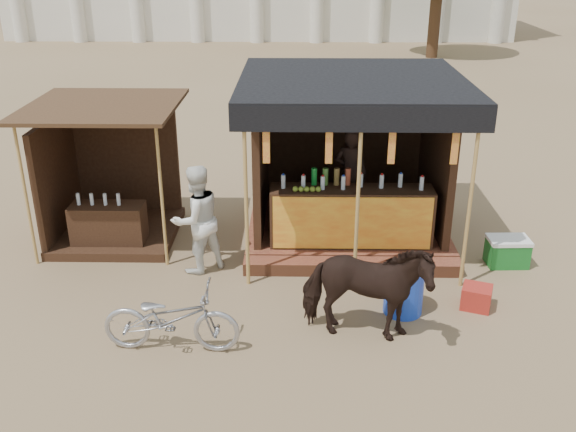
# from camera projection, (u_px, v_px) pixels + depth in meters

# --- Properties ---
(ground) EXTENTS (120.00, 120.00, 0.00)m
(ground) POSITION_uv_depth(u_px,v_px,m) (286.00, 343.00, 8.29)
(ground) COLOR #846B4C
(ground) RESTS_ON ground
(main_stall) EXTENTS (3.60, 3.61, 2.78)m
(main_stall) POSITION_uv_depth(u_px,v_px,m) (348.00, 180.00, 10.95)
(main_stall) COLOR brown
(main_stall) RESTS_ON ground
(secondary_stall) EXTENTS (2.40, 2.40, 2.38)m
(secondary_stall) POSITION_uv_depth(u_px,v_px,m) (105.00, 190.00, 10.97)
(secondary_stall) COLOR #372214
(secondary_stall) RESTS_ON ground
(cow) EXTENTS (1.76, 1.01, 1.40)m
(cow) POSITION_uv_depth(u_px,v_px,m) (365.00, 291.00, 8.12)
(cow) COLOR black
(cow) RESTS_ON ground
(motorbike) EXTENTS (1.74, 0.66, 0.90)m
(motorbike) POSITION_uv_depth(u_px,v_px,m) (171.00, 318.00, 8.00)
(motorbike) COLOR #A0A1A9
(motorbike) RESTS_ON ground
(bystander) EXTENTS (1.06, 1.03, 1.72)m
(bystander) POSITION_uv_depth(u_px,v_px,m) (197.00, 219.00, 9.81)
(bystander) COLOR white
(bystander) RESTS_ON ground
(blue_barrel) EXTENTS (0.71, 0.71, 0.65)m
(blue_barrel) POSITION_uv_depth(u_px,v_px,m) (404.00, 291.00, 8.87)
(blue_barrel) COLOR blue
(blue_barrel) RESTS_ON ground
(red_crate) EXTENTS (0.50, 0.48, 0.33)m
(red_crate) POSITION_uv_depth(u_px,v_px,m) (476.00, 297.00, 9.03)
(red_crate) COLOR maroon
(red_crate) RESTS_ON ground
(cooler) EXTENTS (0.66, 0.46, 0.46)m
(cooler) POSITION_uv_depth(u_px,v_px,m) (507.00, 251.00, 10.21)
(cooler) COLOR #176B23
(cooler) RESTS_ON ground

